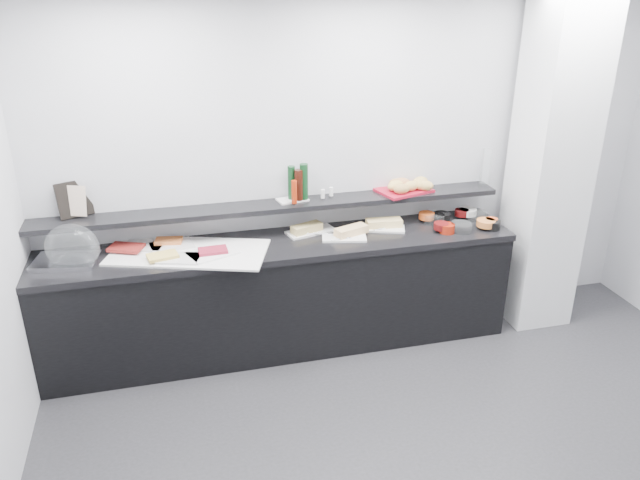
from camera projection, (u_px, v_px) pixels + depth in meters
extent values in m
plane|color=#2D2D30|center=(452.00, 480.00, 3.71)|extent=(5.00, 5.00, 0.00)
cube|color=silver|center=(358.00, 167.00, 4.95)|extent=(5.00, 0.02, 2.70)
cube|color=white|center=(550.00, 166.00, 4.98)|extent=(0.50, 0.50, 2.70)
cube|color=black|center=(281.00, 298.00, 4.90)|extent=(3.60, 0.60, 0.85)
cube|color=black|center=(280.00, 246.00, 4.72)|extent=(3.62, 0.62, 0.05)
cube|color=black|center=(275.00, 206.00, 4.77)|extent=(3.60, 0.25, 0.04)
cube|color=silver|center=(66.00, 261.00, 4.36)|extent=(0.47, 0.36, 0.04)
ellipsoid|color=silver|center=(72.00, 247.00, 4.32)|extent=(0.43, 0.33, 0.34)
cube|color=white|center=(189.00, 252.00, 4.53)|extent=(1.23, 0.86, 0.01)
cube|color=silver|center=(144.00, 246.00, 4.60)|extent=(0.34, 0.28, 0.01)
cube|color=maroon|center=(126.00, 248.00, 4.52)|extent=(0.28, 0.23, 0.02)
cube|color=silver|center=(172.00, 245.00, 4.60)|extent=(0.34, 0.25, 0.01)
cube|color=orange|center=(169.00, 241.00, 4.64)|extent=(0.22, 0.16, 0.02)
cube|color=silver|center=(179.00, 258.00, 4.40)|extent=(0.34, 0.27, 0.01)
cube|color=#E1BF57|center=(163.00, 256.00, 4.39)|extent=(0.23, 0.18, 0.02)
cube|color=white|center=(213.00, 253.00, 4.48)|extent=(0.40, 0.34, 0.01)
cube|color=maroon|center=(213.00, 250.00, 4.48)|extent=(0.21, 0.14, 0.02)
cube|color=white|center=(311.00, 231.00, 4.89)|extent=(0.41, 0.25, 0.01)
cube|color=tan|center=(307.00, 228.00, 4.85)|extent=(0.26, 0.18, 0.06)
cylinder|color=silver|center=(317.00, 234.00, 4.82)|extent=(0.16, 0.04, 0.01)
cube|color=white|center=(344.00, 238.00, 4.77)|extent=(0.36, 0.21, 0.01)
cube|color=#E4B577|center=(351.00, 231.00, 4.81)|extent=(0.28, 0.18, 0.06)
cylinder|color=silver|center=(341.00, 239.00, 4.72)|extent=(0.16, 0.03, 0.01)
cube|color=white|center=(381.00, 228.00, 4.94)|extent=(0.39, 0.27, 0.01)
cube|color=#E9C87A|center=(384.00, 223.00, 4.95)|extent=(0.29, 0.13, 0.06)
cylinder|color=#B6BABD|center=(383.00, 229.00, 4.91)|extent=(0.16, 0.03, 0.01)
cylinder|color=white|center=(434.00, 218.00, 5.07)|extent=(0.22, 0.22, 0.07)
cylinder|color=orange|center=(426.00, 216.00, 5.09)|extent=(0.16, 0.16, 0.05)
cylinder|color=black|center=(442.00, 217.00, 5.09)|extent=(0.15, 0.15, 0.07)
cylinder|color=#530B0C|center=(462.00, 213.00, 5.15)|extent=(0.13, 0.13, 0.05)
cylinder|color=white|center=(477.00, 215.00, 5.13)|extent=(0.16, 0.16, 0.07)
cylinder|color=white|center=(467.00, 212.00, 5.17)|extent=(0.16, 0.16, 0.05)
cylinder|color=#9B1F0E|center=(447.00, 228.00, 4.87)|extent=(0.14, 0.14, 0.07)
cylinder|color=#570C0C|center=(441.00, 226.00, 4.88)|extent=(0.15, 0.15, 0.05)
cylinder|color=white|center=(461.00, 227.00, 4.89)|extent=(0.18, 0.18, 0.07)
cylinder|color=orange|center=(486.00, 223.00, 4.94)|extent=(0.18, 0.18, 0.05)
cylinder|color=black|center=(492.00, 225.00, 4.94)|extent=(0.16, 0.16, 0.07)
cylinder|color=#F25621|center=(491.00, 221.00, 4.97)|extent=(0.12, 0.12, 0.05)
cube|color=black|center=(74.00, 199.00, 4.47)|extent=(0.25, 0.17, 0.26)
cube|color=beige|center=(73.00, 201.00, 4.44)|extent=(0.20, 0.11, 0.22)
cube|color=white|center=(292.00, 200.00, 4.83)|extent=(0.25, 0.18, 0.01)
cylinder|color=#0E3317|center=(291.00, 183.00, 4.78)|extent=(0.06, 0.06, 0.26)
cylinder|color=black|center=(299.00, 185.00, 4.76)|extent=(0.08, 0.08, 0.24)
cylinder|color=#0D3216|center=(304.00, 182.00, 4.77)|extent=(0.08, 0.08, 0.28)
cylinder|color=#A4270B|center=(294.00, 192.00, 4.70)|extent=(0.04, 0.04, 0.18)
cylinder|color=white|center=(323.00, 194.00, 4.83)|extent=(0.04, 0.04, 0.07)
cylinder|color=white|center=(331.00, 192.00, 4.88)|extent=(0.03, 0.03, 0.07)
cube|color=#AD122A|center=(404.00, 190.00, 5.02)|extent=(0.47, 0.39, 0.02)
ellipsoid|color=#C17D49|center=(401.00, 183.00, 5.03)|extent=(0.16, 0.11, 0.08)
ellipsoid|color=#B37F44|center=(396.00, 183.00, 5.02)|extent=(0.12, 0.08, 0.08)
ellipsoid|color=tan|center=(420.00, 182.00, 5.06)|extent=(0.17, 0.14, 0.08)
ellipsoid|color=tan|center=(411.00, 186.00, 4.96)|extent=(0.15, 0.11, 0.08)
ellipsoid|color=#AF8243|center=(402.00, 189.00, 4.90)|extent=(0.14, 0.09, 0.08)
ellipsoid|color=tan|center=(425.00, 186.00, 4.97)|extent=(0.15, 0.13, 0.08)
ellipsoid|color=#D8AC52|center=(395.00, 186.00, 4.97)|extent=(0.18, 0.15, 0.08)
ellipsoid|color=tan|center=(421.00, 185.00, 4.99)|extent=(0.14, 0.12, 0.08)
cylinder|color=white|center=(486.00, 167.00, 5.12)|extent=(0.10, 0.10, 0.30)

